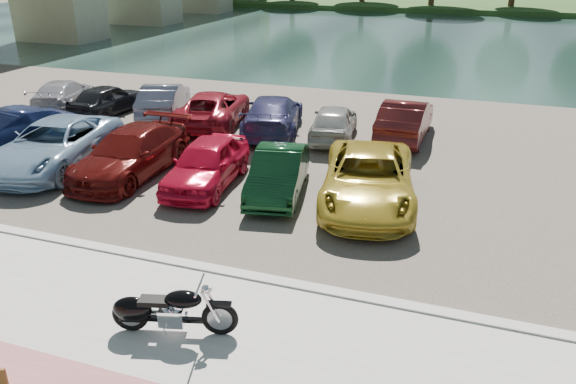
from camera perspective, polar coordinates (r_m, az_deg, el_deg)
name	(u,v)px	position (r m, az deg, el deg)	size (l,w,h in m)	color
ground	(214,336)	(10.76, -7.56, -14.35)	(200.00, 200.00, 0.00)	#595447
promenade	(187,369)	(10.05, -10.21, -17.32)	(60.00, 6.00, 0.10)	#B0AEA6
kerb	(255,278)	(12.20, -3.39, -8.75)	(60.00, 0.30, 0.14)	#B0AEA6
parking_lot	(352,151)	(20.05, 6.48, 4.16)	(60.00, 18.00, 0.04)	#474139
river	(435,40)	(48.13, 14.70, 14.75)	(120.00, 40.00, 0.00)	#1B322E
far_bank	(460,3)	(79.86, 17.11, 17.84)	(120.00, 24.00, 0.60)	#1D4017
motorcycle	(163,310)	(10.60, -12.62, -11.65)	(2.28, 0.96, 1.05)	black
car_1	(8,135)	(21.39, -26.55, 5.25)	(1.61, 4.61, 1.52)	#131A3C
car_2	(55,145)	(19.59, -22.62, 4.42)	(2.51, 5.45, 1.52)	#89ABC8
car_3	(131,153)	(18.14, -15.68, 3.83)	(2.01, 4.96, 1.44)	#540E0C
car_4	(206,163)	(16.82, -8.28, 2.90)	(1.67, 4.14, 1.41)	red
car_5	(278,173)	(16.09, -0.99, 1.98)	(1.37, 3.94, 1.30)	#0E3519
car_6	(368,179)	(15.57, 8.15, 1.36)	(2.47, 5.36, 1.49)	gold
car_7	(63,94)	(27.27, -21.85, 9.21)	(1.77, 4.35, 1.26)	#9E9DA6
car_8	(107,99)	(25.60, -17.88, 8.97)	(1.54, 3.84, 1.31)	black
car_9	(164,100)	(24.52, -12.48, 9.10)	(1.52, 4.35, 1.43)	slate
car_10	(213,108)	(22.98, -7.63, 8.44)	(2.29, 4.97, 1.38)	maroon
car_11	(273,114)	(21.79, -1.54, 7.90)	(2.02, 4.97, 1.44)	navy
car_12	(334,122)	(21.05, 4.67, 7.12)	(1.57, 3.90, 1.33)	#A1A29D
car_13	(405,120)	(21.42, 11.82, 7.21)	(1.57, 4.51, 1.49)	#511615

